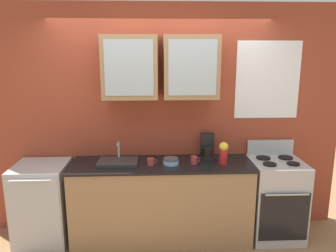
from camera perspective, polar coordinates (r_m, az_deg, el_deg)
name	(u,v)px	position (r m, az deg, el deg)	size (l,w,h in m)	color
ground_plane	(162,237)	(4.09, -1.12, -18.75)	(10.00, 10.00, 0.00)	#936B47
back_wall_unit	(161,110)	(3.86, -1.23, 2.77)	(4.34, 0.46, 2.68)	#993D28
counter	(161,201)	(3.87, -1.15, -12.92)	(2.03, 0.62, 0.92)	#93704C
stove_range	(275,198)	(4.12, 18.07, -11.86)	(0.59, 0.63, 1.10)	#ADAFB5
sink_faucet	(118,161)	(3.74, -8.70, -6.06)	(0.44, 0.31, 0.22)	#2D2D30
bowl_stack	(171,161)	(3.67, 0.51, -6.10)	(0.18, 0.18, 0.07)	#8CB7E0
vase	(224,152)	(3.68, 9.61, -4.54)	(0.10, 0.10, 0.25)	#B21E1E
cup_near_sink	(151,162)	(3.63, -3.00, -6.22)	(0.11, 0.08, 0.08)	#993838
cup_near_bowls	(194,160)	(3.68, 4.56, -5.89)	(0.11, 0.08, 0.08)	#993838
dishwasher	(43,204)	(4.07, -20.88, -12.50)	(0.57, 0.61, 0.92)	#ADAFB5
coffee_maker	(208,149)	(3.88, 6.89, -3.98)	(0.17, 0.20, 0.29)	black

